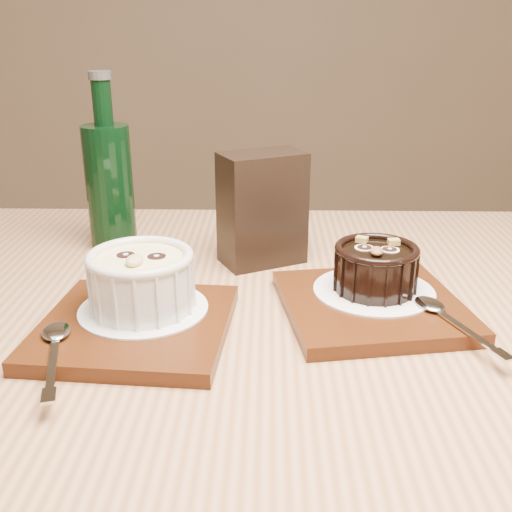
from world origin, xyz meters
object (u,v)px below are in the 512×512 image
(table, at_px, (291,401))
(condiment_stand, at_px, (262,209))
(ramekin_white, at_px, (141,278))
(tray_right, at_px, (371,306))
(tray_left, at_px, (135,326))
(ramekin_dark, at_px, (376,266))
(green_bottle, at_px, (109,182))

(table, distance_m, condiment_stand, 0.24)
(ramekin_white, relative_size, tray_right, 0.59)
(tray_left, distance_m, condiment_stand, 0.24)
(condiment_stand, bearing_deg, ramekin_dark, -50.89)
(table, relative_size, green_bottle, 5.54)
(tray_left, distance_m, ramekin_white, 0.05)
(condiment_stand, distance_m, green_bottle, 0.21)
(ramekin_white, bearing_deg, tray_left, -94.42)
(table, height_order, tray_left, tray_left)
(tray_right, height_order, green_bottle, green_bottle)
(ramekin_dark, relative_size, condiment_stand, 0.64)
(ramekin_white, xyz_separation_m, condiment_stand, (0.13, 0.16, 0.02))
(table, xyz_separation_m, green_bottle, (-0.21, 0.25, 0.18))
(tray_left, relative_size, green_bottle, 0.78)
(table, height_order, tray_right, tray_right)
(tray_right, bearing_deg, condiment_stand, 123.46)
(condiment_stand, xyz_separation_m, green_bottle, (-0.20, 0.07, 0.02))
(ramekin_white, bearing_deg, condiment_stand, 61.57)
(ramekin_dark, bearing_deg, tray_right, -92.82)
(table, xyz_separation_m, tray_right, (0.09, 0.02, 0.10))
(ramekin_white, height_order, condiment_stand, condiment_stand)
(table, height_order, condiment_stand, condiment_stand)
(ramekin_dark, distance_m, green_bottle, 0.37)
(green_bottle, bearing_deg, ramekin_white, -75.11)
(tray_left, height_order, ramekin_dark, ramekin_dark)
(tray_left, bearing_deg, green_bottle, 102.26)
(ramekin_white, relative_size, green_bottle, 0.46)
(tray_left, xyz_separation_m, condiment_stand, (0.14, 0.18, 0.06))
(ramekin_white, height_order, tray_right, ramekin_white)
(table, bearing_deg, tray_right, 15.15)
(table, relative_size, ramekin_white, 12.05)
(condiment_stand, relative_size, green_bottle, 0.61)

